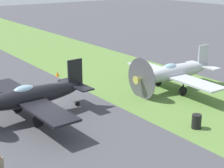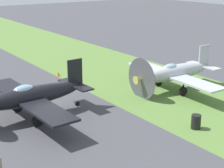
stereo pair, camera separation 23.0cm
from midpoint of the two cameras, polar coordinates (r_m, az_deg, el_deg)
The scene contains 6 objects.
ground_plane at distance 26.12m, azimuth -10.35°, elevation -3.53°, with size 160.00×160.00×0.00m, color #424247.
grass_verge at distance 31.21m, azimuth 5.90°, elevation 0.19°, with size 120.00×11.00×0.01m, color #567A38.
airplane_lead at distance 23.82m, azimuth -12.63°, elevation -1.87°, with size 10.18×8.07×3.64m.
airplane_wingman at distance 29.26m, azimuth 10.19°, elevation 1.82°, with size 9.87×7.82×3.52m.
fuel_drum at distance 22.62m, azimuth 13.62°, elevation -5.92°, with size 0.60×0.60×0.90m, color black.
runway_marker_cone at distance 33.38m, azimuth -8.46°, elevation 1.63°, with size 0.36×0.36×0.44m, color orange.
Camera 2 is at (-22.28, 10.07, 9.27)m, focal length 56.93 mm.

